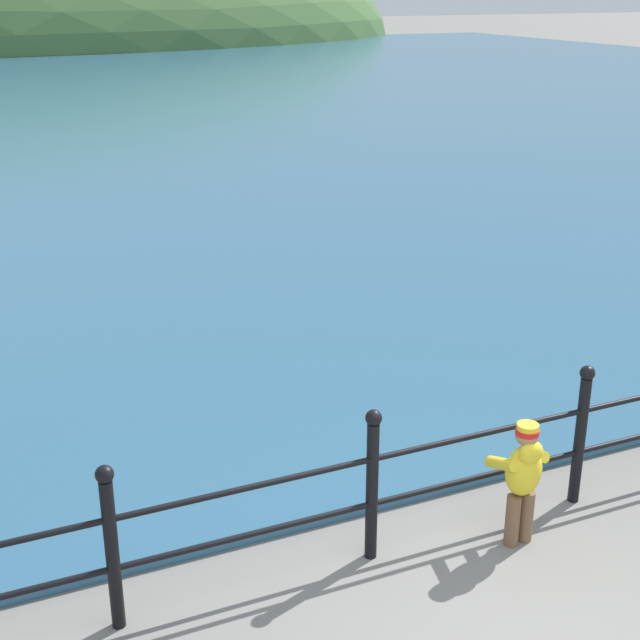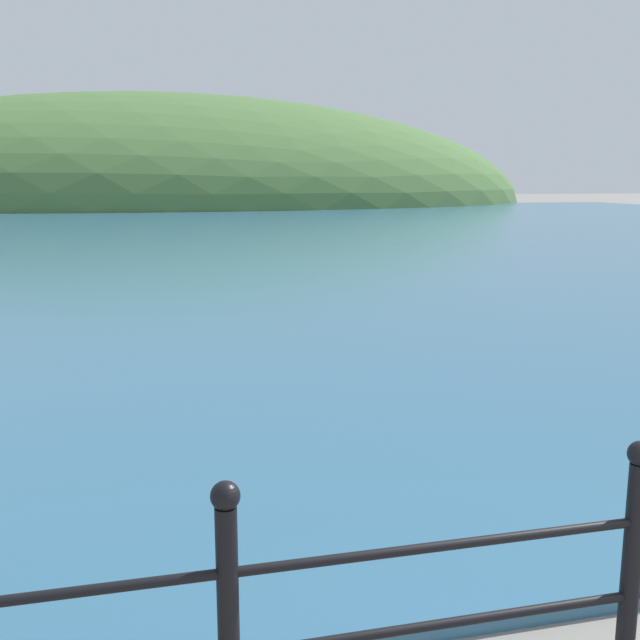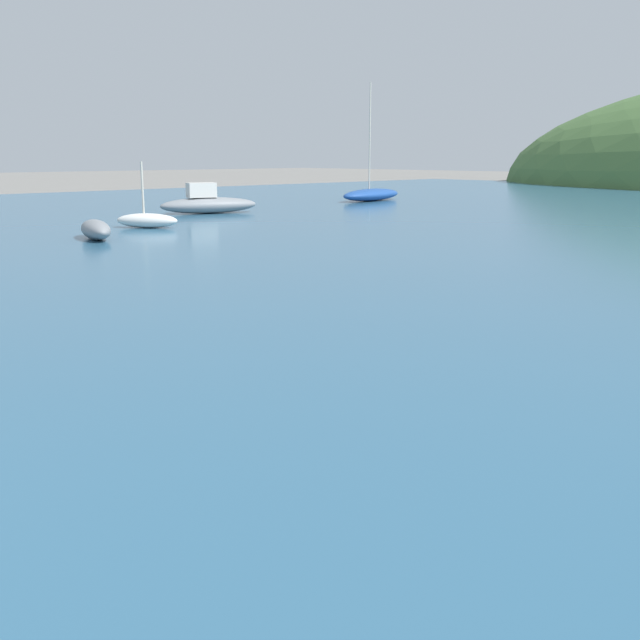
{
  "view_description": "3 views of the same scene",
  "coord_description": "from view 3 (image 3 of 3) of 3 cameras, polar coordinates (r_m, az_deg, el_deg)",
  "views": [
    {
      "loc": [
        -2.98,
        -3.42,
        3.99
      ],
      "look_at": [
        0.23,
        3.77,
        1.0
      ],
      "focal_mm": 50.0,
      "sensor_mm": 36.0,
      "label": 1
    },
    {
      "loc": [
        -2.54,
        -1.24,
        2.37
      ],
      "look_at": [
        -0.7,
        6.15,
        0.92
      ],
      "focal_mm": 42.0,
      "sensor_mm": 36.0,
      "label": 2
    },
    {
      "loc": [
        5.76,
        2.08,
        2.41
      ],
      "look_at": [
        1.0,
        6.7,
        0.94
      ],
      "focal_mm": 42.0,
      "sensor_mm": 36.0,
      "label": 3
    }
  ],
  "objects": [
    {
      "name": "boat_twin_mast",
      "position": [
        21.92,
        -16.72,
        6.62
      ],
      "size": [
        2.43,
        1.41,
        0.54
      ],
      "color": "gray",
      "rests_on": "water"
    },
    {
      "name": "boat_green_fishing",
      "position": [
        38.96,
        3.94,
        9.53
      ],
      "size": [
        2.2,
        4.91,
        5.83
      ],
      "color": "#1E4793",
      "rests_on": "water"
    },
    {
      "name": "boat_blue_hull",
      "position": [
        24.95,
        -13.04,
        7.42
      ],
      "size": [
        2.04,
        1.76,
        2.1
      ],
      "color": "silver",
      "rests_on": "water"
    },
    {
      "name": "boat_mid_harbor",
      "position": [
        30.74,
        -8.52,
        8.77
      ],
      "size": [
        2.31,
        4.12,
        1.22
      ],
      "color": "gray",
      "rests_on": "water"
    }
  ]
}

